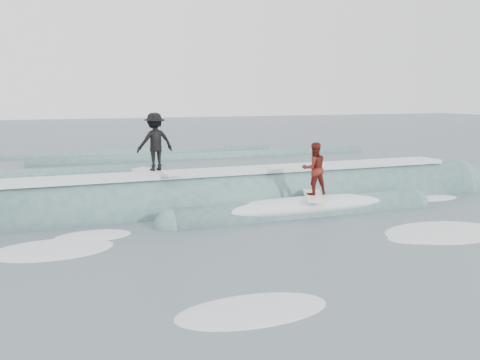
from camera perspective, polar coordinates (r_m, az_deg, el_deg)
name	(u,v)px	position (r m, az deg, el deg)	size (l,w,h in m)	color
ground	(274,230)	(15.89, 3.62, -5.33)	(160.00, 160.00, 0.00)	#394A53
breaking_wave	(238,206)	(19.01, -0.24, -2.81)	(22.79, 4.05, 2.54)	#3D6765
surfer_black	(155,143)	(18.08, -9.06, 3.87)	(1.35, 2.04, 2.03)	silver
surfer_red	(314,171)	(17.89, 7.91, 0.92)	(1.32, 2.05, 1.85)	white
whitewater	(331,240)	(14.97, 9.67, -6.35)	(16.33, 8.97, 0.10)	white
far_swells	(113,163)	(32.12, -13.40, 1.75)	(36.97, 8.65, 0.80)	#3D6765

